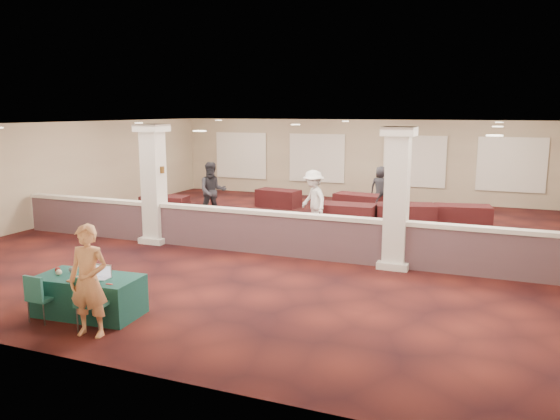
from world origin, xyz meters
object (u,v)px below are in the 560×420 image
at_px(far_table_back_center, 359,203).
at_px(attendee_a, 212,191).
at_px(conf_chair_main, 91,299).
at_px(far_table_front_left, 165,205).
at_px(far_table_front_center, 345,216).
at_px(far_table_back_right, 463,216).
at_px(woman, 89,281).
at_px(conf_chair_side, 39,294).
at_px(attendee_d, 381,188).
at_px(far_table_back_left, 278,198).
at_px(attendee_c, 390,202).
at_px(near_table, 89,296).
at_px(far_table_front_right, 405,216).
at_px(attendee_b, 313,200).

height_order(far_table_back_center, attendee_a, attendee_a).
bearing_deg(conf_chair_main, far_table_front_left, 110.76).
bearing_deg(far_table_front_center, far_table_back_right, 22.90).
distance_m(woman, attendee_a, 9.42).
xyz_separation_m(conf_chair_side, attendee_d, (3.12, 12.92, 0.30)).
relative_size(far_table_front_left, far_table_front_center, 0.88).
height_order(far_table_back_left, attendee_c, attendee_c).
height_order(near_table, attendee_a, attendee_a).
bearing_deg(attendee_c, far_table_back_left, 120.87).
bearing_deg(woman, far_table_front_left, 108.19).
relative_size(conf_chair_side, attendee_d, 0.53).
height_order(conf_chair_side, far_table_back_left, conf_chair_side).
relative_size(near_table, far_table_back_left, 1.14).
xyz_separation_m(far_table_front_right, attendee_b, (-2.54, -1.31, 0.54)).
bearing_deg(attendee_c, woman, -139.77).
bearing_deg(far_table_front_center, far_table_back_center, 94.48).
distance_m(far_table_front_right, attendee_c, 0.66).
bearing_deg(far_table_front_right, far_table_back_left, 158.94).
distance_m(conf_chair_main, woman, 0.37).
height_order(far_table_front_left, far_table_front_right, far_table_front_right).
xyz_separation_m(conf_chair_side, far_table_back_left, (-0.52, 12.00, -0.17)).
distance_m(far_table_front_right, far_table_back_center, 2.63).
xyz_separation_m(far_table_back_left, attendee_c, (4.58, -2.18, 0.48)).
height_order(attendee_a, attendee_b, attendee_a).
bearing_deg(conf_chair_side, woman, -4.66).
height_order(near_table, far_table_back_right, near_table).
bearing_deg(far_table_front_left, conf_chair_side, -68.47).
bearing_deg(far_table_back_left, far_table_back_right, -10.27).
height_order(far_table_front_left, far_table_back_right, far_table_back_right).
height_order(near_table, far_table_front_left, near_table).
bearing_deg(far_table_front_left, attendee_c, 5.14).
relative_size(far_table_back_right, attendee_c, 1.04).
bearing_deg(attendee_a, far_table_back_center, -0.20).
xyz_separation_m(far_table_back_right, attendee_b, (-4.18, -2.03, 0.56)).
bearing_deg(attendee_c, far_table_front_right, -2.00).
height_order(conf_chair_main, attendee_b, attendee_b).
relative_size(conf_chair_side, far_table_front_left, 0.53).
distance_m(woman, far_table_back_right, 12.00).
relative_size(far_table_front_right, far_table_back_center, 1.07).
bearing_deg(attendee_d, far_table_front_left, 34.72).
distance_m(far_table_back_left, far_table_back_center, 3.10).
distance_m(near_table, far_table_back_center, 11.49).
xyz_separation_m(far_table_back_right, attendee_d, (-3.00, 2.12, 0.45)).
distance_m(far_table_front_center, attendee_a, 4.42).
relative_size(attendee_a, attendee_d, 1.21).
bearing_deg(far_table_back_right, attendee_c, -154.58).
xyz_separation_m(woman, attendee_d, (1.94, 13.04, -0.12)).
height_order(conf_chair_main, woman, woman).
distance_m(attendee_b, attendee_c, 2.37).
relative_size(near_table, woman, 1.01).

